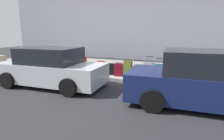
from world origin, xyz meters
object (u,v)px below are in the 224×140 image
parked_car_navy_0 (204,81)px  suitcase_olive_5 (128,69)px  suitcase_black_0 (185,74)px  suitcase_navy_4 (138,72)px  suitcase_red_1 (172,74)px  bollard_post (72,63)px  suitcase_silver_3 (149,71)px  fire_hydrant (85,64)px  parking_meter (223,63)px  suitcase_maroon_6 (119,70)px  suitcase_black_7 (110,69)px  parked_car_silver_1 (51,68)px  suitcase_red_8 (101,68)px  suitcase_teal_2 (160,72)px

parked_car_navy_0 → suitcase_olive_5: bearing=-35.4°
suitcase_black_0 → suitcase_navy_4: (1.96, -0.08, -0.10)m
suitcase_red_1 → bollard_post: bearing=2.5°
bollard_post → parked_car_navy_0: (-5.77, 1.89, 0.17)m
suitcase_silver_3 → suitcase_navy_4: size_ratio=1.26×
suitcase_silver_3 → fire_hydrant: (3.17, -0.01, 0.08)m
suitcase_black_0 → parking_meter: bearing=-168.7°
suitcase_black_0 → suitcase_maroon_6: (2.86, -0.01, -0.06)m
suitcase_navy_4 → suitcase_silver_3: bearing=171.1°
suitcase_maroon_6 → parking_meter: bearing=-176.5°
suitcase_silver_3 → bollard_post: bearing=2.1°
suitcase_black_7 → fire_hydrant: fire_hydrant is taller
suitcase_silver_3 → parked_car_navy_0: (-1.96, 2.03, 0.26)m
suitcase_red_1 → suitcase_navy_4: size_ratio=1.15×
suitcase_red_1 → parking_meter: size_ratio=0.71×
suitcase_navy_4 → parked_car_silver_1: size_ratio=0.18×
parked_car_silver_1 → suitcase_olive_5: bearing=-141.3°
fire_hydrant → parked_car_silver_1: parked_car_silver_1 is taller
suitcase_black_0 → suitcase_red_8: bearing=-1.1°
suitcase_red_1 → suitcase_navy_4: suitcase_red_1 is taller
suitcase_black_0 → suitcase_silver_3: size_ratio=1.00×
suitcase_black_7 → parked_car_navy_0: parked_car_navy_0 is taller
fire_hydrant → bollard_post: size_ratio=0.92×
suitcase_navy_4 → bollard_post: 3.33m
suitcase_maroon_6 → parking_meter: (-4.17, -0.25, 0.54)m
suitcase_navy_4 → parked_car_navy_0: 3.25m
suitcase_maroon_6 → parking_meter: 4.21m
suitcase_black_0 → suitcase_red_1: bearing=-8.0°
suitcase_maroon_6 → suitcase_black_7: bearing=-9.5°
suitcase_black_0 → suitcase_black_7: suitcase_black_0 is taller
suitcase_olive_5 → suitcase_navy_4: bearing=-175.4°
suitcase_red_8 → parked_car_silver_1: bearing=60.4°
suitcase_black_7 → suitcase_red_8: (0.48, 0.02, 0.02)m
suitcase_olive_5 → suitcase_maroon_6: (0.44, 0.03, -0.08)m
fire_hydrant → parking_meter: parking_meter is taller
suitcase_red_8 → parked_car_navy_0: bearing=154.0°
suitcase_teal_2 → suitcase_silver_3: size_ratio=0.95×
suitcase_olive_5 → parked_car_navy_0: 3.59m
suitcase_red_1 → suitcase_black_7: bearing=-0.3°
suitcase_black_0 → parked_car_silver_1: parked_car_silver_1 is taller
suitcase_silver_3 → suitcase_olive_5: 0.96m
suitcase_silver_3 → fire_hydrant: bearing=-0.2°
fire_hydrant → parked_car_navy_0: (-5.13, 2.04, 0.18)m
suitcase_silver_3 → suitcase_red_8: (2.35, -0.07, -0.06)m
suitcase_navy_4 → fire_hydrant: size_ratio=0.93×
suitcase_maroon_6 → fire_hydrant: (1.77, -0.00, 0.15)m
suitcase_black_0 → parking_meter: parking_meter is taller
suitcase_red_8 → suitcase_olive_5: bearing=178.7°
suitcase_red_1 → suitcase_silver_3: suitcase_silver_3 is taller
suitcase_red_1 → parking_meter: bearing=-174.0°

